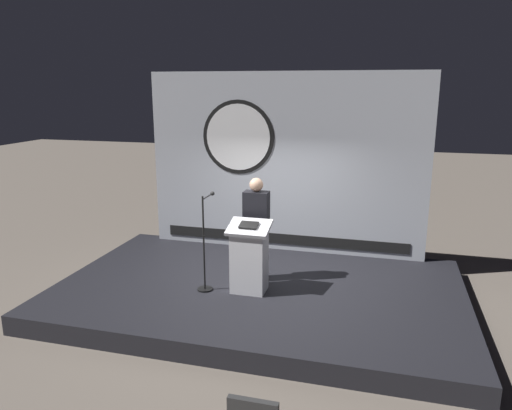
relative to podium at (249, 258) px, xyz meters
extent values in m
plane|color=#6B6056|center=(0.09, 0.26, -0.84)|extent=(40.00, 40.00, 0.00)
cube|color=black|center=(0.09, 0.26, -0.69)|extent=(6.40, 4.00, 0.30)
cube|color=#B2B7C1|center=(0.09, 2.11, 1.15)|extent=(5.28, 0.10, 3.38)
cylinder|color=black|center=(-0.80, 2.06, 1.63)|extent=(1.40, 0.02, 1.40)
cylinder|color=white|center=(-0.80, 2.05, 1.63)|extent=(1.25, 0.02, 1.25)
cube|color=black|center=(0.09, 2.05, -0.32)|extent=(4.75, 0.02, 0.20)
cube|color=silver|center=(0.00, 0.00, -0.04)|extent=(0.52, 0.40, 1.00)
cube|color=silver|center=(0.00, 0.00, 0.49)|extent=(0.64, 0.50, 0.18)
cube|color=black|center=(0.00, -0.02, 0.53)|extent=(0.28, 0.20, 0.08)
cylinder|color=black|center=(-0.02, 0.48, -0.11)|extent=(0.26, 0.26, 0.87)
cube|color=black|center=(-0.02, 0.48, 0.64)|extent=(0.40, 0.24, 0.62)
sphere|color=tan|center=(-0.02, 0.48, 1.06)|extent=(0.22, 0.22, 0.22)
cylinder|color=black|center=(-0.68, -0.15, -0.53)|extent=(0.24, 0.24, 0.02)
cylinder|color=black|center=(-0.68, -0.15, 0.21)|extent=(0.03, 0.03, 1.51)
cylinder|color=black|center=(-0.68, 0.06, 0.92)|extent=(0.02, 0.43, 0.02)
sphere|color=#262626|center=(-0.68, 0.28, 0.92)|extent=(0.07, 0.07, 0.07)
camera|label=1|loc=(1.95, -6.80, 2.59)|focal=34.16mm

